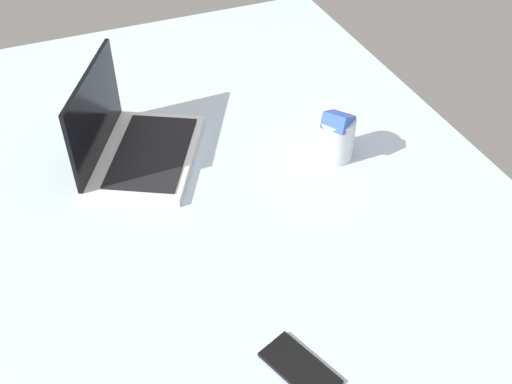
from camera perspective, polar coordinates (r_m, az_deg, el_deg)
name	(u,v)px	position (r cm, az deg, el deg)	size (l,w,h in cm)	color
bed_mattress	(203,228)	(144.94, -5.00, -3.39)	(180.00, 140.00, 18.00)	silver
laptop	(132,143)	(150.26, -11.46, 4.49)	(39.95, 35.87, 23.00)	silver
snack_cup	(336,136)	(148.05, 7.46, 5.23)	(9.96, 9.44, 14.06)	silver
cell_phone	(300,368)	(110.00, 4.11, -16.06)	(6.80, 14.00, 0.80)	black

